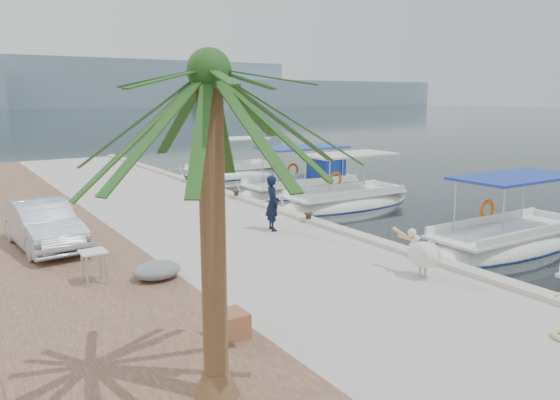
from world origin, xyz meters
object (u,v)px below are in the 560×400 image
object	(u,v)px
fishing_caique_d	(302,190)
pelican	(422,253)
fishing_caique_c	(345,204)
date_palm	(209,74)
fishing_caique_b	(508,244)
parked_car	(43,225)
fishing_caique_e	(232,175)
fisherman	(272,203)

from	to	relation	value
fishing_caique_d	pelican	bearing A→B (deg)	-113.37
fishing_caique_c	date_palm	size ratio (longest dim) A/B	1.23
fishing_caique_b	parked_car	xyz separation A→B (m)	(-12.16, 5.80, 1.02)
fishing_caique_e	fisherman	xyz separation A→B (m)	(-5.64, -13.50, 1.22)
fishing_caique_b	fishing_caique_c	world-z (taller)	same
fisherman	parked_car	bearing A→B (deg)	88.86
date_palm	parked_car	xyz separation A→B (m)	(-0.65, 9.28, -3.70)
fishing_caique_c	fishing_caique_e	distance (m)	10.01
fishing_caique_b	fisherman	xyz separation A→B (m)	(-5.88, 4.12, 1.22)
fishing_caique_c	pelican	distance (m)	10.48
fishing_caique_b	date_palm	bearing A→B (deg)	-163.18
fishing_caique_b	fishing_caique_c	distance (m)	7.61
fishing_caique_e	fisherman	size ratio (longest dim) A/B	3.72
fishing_caique_e	date_palm	size ratio (longest dim) A/B	1.19
date_palm	parked_car	world-z (taller)	date_palm
date_palm	fisherman	bearing A→B (deg)	53.47
pelican	date_palm	bearing A→B (deg)	-161.88
fishing_caique_c	date_palm	xyz separation A→B (m)	(-11.36, -11.09, 4.72)
date_palm	parked_car	bearing A→B (deg)	93.98
fishing_caique_c	fishing_caique_d	size ratio (longest dim) A/B	0.95
date_palm	parked_car	size ratio (longest dim) A/B	1.35
fishing_caique_b	pelican	bearing A→B (deg)	-164.72
fishing_caique_e	date_palm	distance (m)	24.38
fishing_caique_b	fisherman	distance (m)	7.28
pelican	fisherman	world-z (taller)	fisherman
fishing_caique_b	fishing_caique_c	bearing A→B (deg)	91.12
fishing_caique_e	parked_car	bearing A→B (deg)	-135.24
fishing_caique_c	fisherman	size ratio (longest dim) A/B	3.83
parked_car	fishing_caique_e	bearing A→B (deg)	39.92
fishing_caique_e	parked_car	size ratio (longest dim) A/B	1.61
fishing_caique_c	pelican	xyz separation A→B (m)	(-5.17, -9.07, 0.93)
fishing_caique_c	pelican	size ratio (longest dim) A/B	4.78
fishing_caique_d	fishing_caique_b	bearing A→B (deg)	-90.65
fishing_caique_d	parked_car	bearing A→B (deg)	-156.46
fishing_caique_b	date_palm	xyz separation A→B (m)	(-11.51, -3.48, 4.72)
fishing_caique_b	fisherman	size ratio (longest dim) A/B	4.01
fishing_caique_d	date_palm	xyz separation A→B (m)	(-11.64, -14.63, 4.65)
fishing_caique_c	parked_car	xyz separation A→B (m)	(-12.01, -1.81, 1.02)
fishing_caique_c	fisherman	bearing A→B (deg)	-148.65
fisherman	parked_car	world-z (taller)	fisherman
fishing_caique_c	pelican	bearing A→B (deg)	-119.71
fishing_caique_e	pelican	size ratio (longest dim) A/B	4.65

